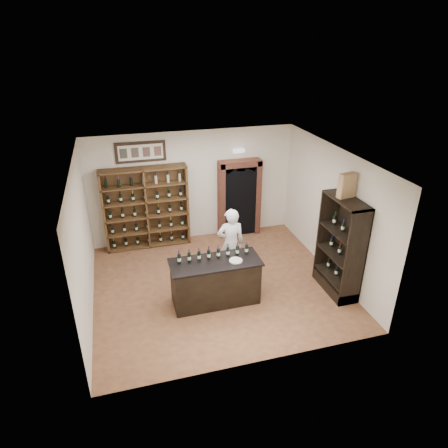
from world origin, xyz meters
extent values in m
plane|color=#906039|center=(0.00, 0.00, 0.00)|extent=(5.50, 5.50, 0.00)
plane|color=white|center=(0.00, 0.00, 3.00)|extent=(5.50, 5.50, 0.00)
cube|color=silver|center=(0.00, 2.50, 1.50)|extent=(5.50, 0.04, 3.00)
cube|color=silver|center=(-2.75, 0.00, 1.50)|extent=(0.04, 5.00, 3.00)
cube|color=silver|center=(2.75, 0.00, 1.50)|extent=(0.04, 5.00, 3.00)
cube|color=brown|center=(-1.30, 2.47, 1.10)|extent=(2.20, 0.02, 2.20)
cube|color=brown|center=(-2.37, 2.29, 1.10)|extent=(0.06, 0.38, 2.20)
cube|color=brown|center=(-0.23, 2.29, 1.10)|extent=(0.06, 0.38, 2.20)
cube|color=brown|center=(-1.30, 2.29, 1.10)|extent=(0.04, 0.38, 2.20)
cube|color=brown|center=(-1.30, 2.29, 0.04)|extent=(2.18, 0.38, 0.04)
cube|color=brown|center=(-1.30, 2.29, 0.46)|extent=(2.18, 0.38, 0.04)
cube|color=brown|center=(-1.30, 2.29, 0.89)|extent=(2.18, 0.38, 0.03)
cube|color=brown|center=(-1.30, 2.29, 1.31)|extent=(2.18, 0.38, 0.04)
cube|color=brown|center=(-1.30, 2.29, 1.74)|extent=(2.18, 0.38, 0.04)
cube|color=brown|center=(-1.30, 2.29, 2.16)|extent=(2.18, 0.38, 0.04)
cube|color=black|center=(-1.30, 2.47, 2.55)|extent=(1.25, 0.04, 0.52)
cube|color=black|center=(1.25, 2.34, 1.06)|extent=(0.97, 0.29, 2.05)
cube|color=brown|center=(0.74, 2.32, 1.07)|extent=(0.14, 0.35, 2.15)
cube|color=brown|center=(1.76, 2.32, 1.07)|extent=(0.14, 0.35, 2.15)
cube|color=brown|center=(1.25, 2.32, 2.09)|extent=(1.15, 0.35, 0.16)
cube|color=white|center=(1.25, 2.42, 2.40)|extent=(0.30, 0.10, 0.10)
cube|color=black|center=(-0.20, -0.60, 0.47)|extent=(1.80, 0.70, 0.94)
cube|color=black|center=(-0.20, -0.60, 0.98)|extent=(1.88, 0.78, 0.04)
cylinder|color=black|center=(-0.92, -0.47, 1.10)|extent=(0.07, 0.07, 0.21)
cylinder|color=silver|center=(-0.92, -0.47, 1.09)|extent=(0.07, 0.07, 0.07)
cylinder|color=#512461|center=(-0.92, -0.47, 1.25)|extent=(0.03, 0.03, 0.09)
cylinder|color=black|center=(-0.71, -0.47, 1.10)|extent=(0.07, 0.07, 0.21)
cylinder|color=silver|center=(-0.71, -0.47, 1.09)|extent=(0.07, 0.07, 0.07)
cylinder|color=#512461|center=(-0.71, -0.47, 1.25)|extent=(0.03, 0.03, 0.09)
cylinder|color=black|center=(-0.51, -0.47, 1.10)|extent=(0.07, 0.07, 0.21)
cylinder|color=silver|center=(-0.51, -0.47, 1.09)|extent=(0.07, 0.07, 0.07)
cylinder|color=#512461|center=(-0.51, -0.47, 1.25)|extent=(0.03, 0.03, 0.09)
cylinder|color=black|center=(-0.30, -0.47, 1.10)|extent=(0.07, 0.07, 0.21)
cylinder|color=silver|center=(-0.30, -0.47, 1.09)|extent=(0.07, 0.07, 0.07)
cylinder|color=#512461|center=(-0.30, -0.47, 1.25)|extent=(0.03, 0.03, 0.09)
cylinder|color=black|center=(-0.10, -0.47, 1.10)|extent=(0.07, 0.07, 0.21)
cylinder|color=silver|center=(-0.10, -0.47, 1.09)|extent=(0.07, 0.07, 0.07)
cylinder|color=#512461|center=(-0.10, -0.47, 1.25)|extent=(0.03, 0.03, 0.09)
cylinder|color=black|center=(0.11, -0.47, 1.10)|extent=(0.07, 0.07, 0.21)
cylinder|color=silver|center=(0.11, -0.47, 1.09)|extent=(0.07, 0.07, 0.07)
cylinder|color=#512461|center=(0.11, -0.47, 1.25)|extent=(0.03, 0.03, 0.09)
cylinder|color=black|center=(0.31, -0.47, 1.10)|extent=(0.07, 0.07, 0.21)
cylinder|color=silver|center=(0.31, -0.47, 1.09)|extent=(0.07, 0.07, 0.07)
cylinder|color=#512461|center=(0.31, -0.47, 1.25)|extent=(0.03, 0.03, 0.09)
cylinder|color=black|center=(0.52, -0.47, 1.10)|extent=(0.07, 0.07, 0.21)
cylinder|color=silver|center=(0.52, -0.47, 1.09)|extent=(0.07, 0.07, 0.07)
cylinder|color=#512461|center=(0.52, -0.47, 1.25)|extent=(0.03, 0.03, 0.09)
cube|color=black|center=(2.72, -0.90, 1.10)|extent=(0.02, 1.20, 2.20)
cube|color=black|center=(2.49, -1.48, 1.10)|extent=(0.48, 0.04, 2.20)
cube|color=black|center=(2.49, -0.32, 1.10)|extent=(0.48, 0.04, 2.20)
cube|color=black|center=(2.49, -0.90, 2.18)|extent=(0.48, 1.20, 0.04)
cube|color=black|center=(2.49, -0.90, 0.12)|extent=(0.48, 1.20, 0.24)
cube|color=black|center=(2.49, -0.90, 0.35)|extent=(0.48, 1.16, 0.03)
cube|color=black|center=(2.49, -0.90, 0.90)|extent=(0.48, 1.16, 0.03)
cube|color=black|center=(2.49, -0.90, 1.45)|extent=(0.48, 1.16, 0.03)
imported|color=white|center=(0.39, 0.27, 0.87)|extent=(0.67, 0.48, 1.73)
cylinder|color=silver|center=(0.21, -0.70, 1.01)|extent=(0.27, 0.27, 0.02)
cube|color=tan|center=(2.51, -0.80, 2.45)|extent=(0.38, 0.20, 0.51)
camera|label=1|loc=(-1.93, -7.41, 5.27)|focal=32.00mm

